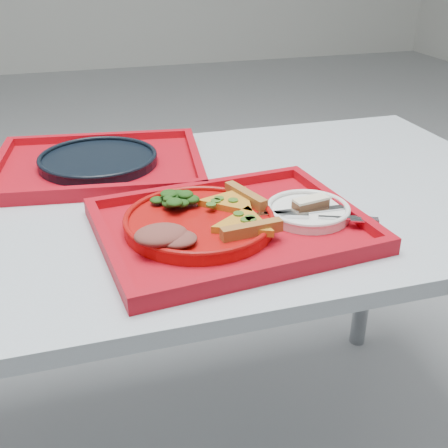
% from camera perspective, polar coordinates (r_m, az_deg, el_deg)
% --- Properties ---
extents(table, '(1.60, 0.80, 0.75)m').
position_cam_1_polar(table, '(1.14, -7.67, -1.32)').
color(table, '#A4ACB7').
rests_on(table, ground).
extents(tray_main, '(0.48, 0.39, 0.01)m').
position_cam_1_polar(tray_main, '(0.98, 0.73, -0.56)').
color(tray_main, '#A60815').
rests_on(tray_main, table).
extents(tray_far, '(0.49, 0.41, 0.01)m').
position_cam_1_polar(tray_far, '(1.29, -12.59, 5.69)').
color(tray_far, '#A60815').
rests_on(tray_far, table).
extents(dinner_plate, '(0.26, 0.26, 0.02)m').
position_cam_1_polar(dinner_plate, '(0.97, -2.54, 0.05)').
color(dinner_plate, '#A30C0A').
rests_on(dinner_plate, tray_main).
extents(side_plate, '(0.15, 0.15, 0.01)m').
position_cam_1_polar(side_plate, '(1.03, 8.50, 1.15)').
color(side_plate, white).
rests_on(side_plate, tray_main).
extents(navy_plate, '(0.26, 0.26, 0.02)m').
position_cam_1_polar(navy_plate, '(1.28, -12.65, 6.27)').
color(navy_plate, black).
rests_on(navy_plate, tray_far).
extents(pizza_slice_a, '(0.11, 0.13, 0.02)m').
position_cam_1_polar(pizza_slice_a, '(0.94, 2.08, 0.23)').
color(pizza_slice_a, gold).
rests_on(pizza_slice_a, dinner_plate).
extents(pizza_slice_b, '(0.15, 0.14, 0.02)m').
position_cam_1_polar(pizza_slice_b, '(1.01, 0.80, 2.48)').
color(pizza_slice_b, gold).
rests_on(pizza_slice_b, dinner_plate).
extents(salad_heap, '(0.08, 0.07, 0.04)m').
position_cam_1_polar(salad_heap, '(1.01, -5.07, 2.83)').
color(salad_heap, black).
rests_on(salad_heap, dinner_plate).
extents(meat_portion, '(0.09, 0.07, 0.03)m').
position_cam_1_polar(meat_portion, '(0.89, -6.43, -1.10)').
color(meat_portion, brown).
rests_on(meat_portion, dinner_plate).
extents(dessert_bar, '(0.07, 0.04, 0.02)m').
position_cam_1_polar(dessert_bar, '(1.03, 8.81, 2.16)').
color(dessert_bar, '#532E1B').
rests_on(dessert_bar, side_plate).
extents(knife, '(0.19, 0.02, 0.01)m').
position_cam_1_polar(knife, '(1.01, 8.21, 1.36)').
color(knife, silver).
rests_on(knife, side_plate).
extents(fork, '(0.18, 0.09, 0.01)m').
position_cam_1_polar(fork, '(0.99, 9.45, 0.78)').
color(fork, silver).
rests_on(fork, side_plate).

